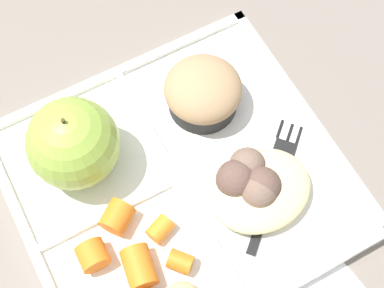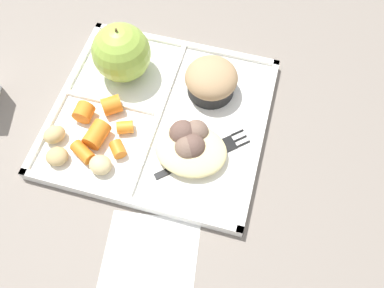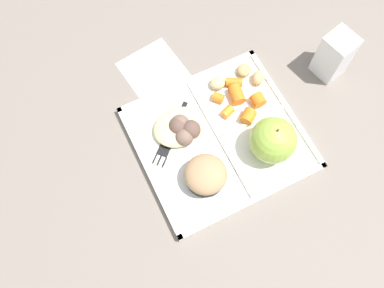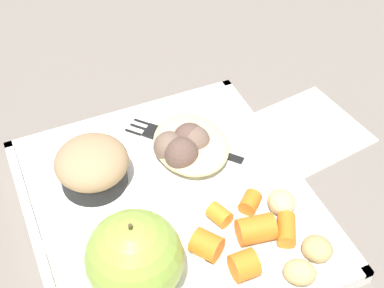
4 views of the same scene
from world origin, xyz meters
TOP-DOWN VIEW (x-y plane):
  - ground at (0.00, 0.00)m, footprint 6.00×6.00m
  - lunch_tray at (-0.00, 0.00)m, footprint 0.32×0.29m
  - green_apple at (-0.08, 0.06)m, footprint 0.09×0.09m
  - bran_muffin at (0.06, 0.06)m, footprint 0.08×0.08m
  - carrot_slice_tilted at (-0.07, -0.01)m, footprint 0.04×0.04m
  - carrot_slice_large at (-0.07, -0.06)m, footprint 0.03×0.04m
  - carrot_slice_diagonal at (-0.04, -0.08)m, footprint 0.03×0.03m
  - carrot_slice_small at (-0.11, -0.03)m, footprint 0.03×0.02m
  - carrot_slice_near_corner at (-0.04, -0.04)m, footprint 0.03×0.03m
  - egg_noodle_pile at (0.06, -0.05)m, footprint 0.10×0.08m
  - meatball_side at (0.06, -0.05)m, footprint 0.04×0.04m
  - meatball_back at (0.06, -0.05)m, footprint 0.04×0.04m
  - meatball_front at (0.05, -0.03)m, footprint 0.04×0.04m
  - meatball_center at (0.06, -0.03)m, footprint 0.04×0.04m
  - plastic_fork at (0.09, -0.04)m, footprint 0.12×0.11m

SIDE VIEW (x-z plane):
  - ground at x=0.00m, z-range 0.00..0.00m
  - lunch_tray at x=0.00m, z-range 0.00..0.02m
  - plastic_fork at x=0.09m, z-range 0.01..0.02m
  - carrot_slice_near_corner at x=-0.04m, z-range 0.01..0.03m
  - carrot_slice_diagonal at x=-0.04m, z-range 0.01..0.03m
  - egg_noodle_pile at x=0.06m, z-range 0.01..0.04m
  - carrot_slice_tilted at x=-0.07m, z-range 0.01..0.04m
  - carrot_slice_large at x=-0.07m, z-range 0.01..0.04m
  - carrot_slice_small at x=-0.11m, z-range 0.01..0.04m
  - meatball_center at x=0.06m, z-range 0.01..0.05m
  - meatball_back at x=0.06m, z-range 0.01..0.05m
  - meatball_side at x=0.06m, z-range 0.01..0.05m
  - meatball_front at x=0.05m, z-range 0.01..0.05m
  - bran_muffin at x=0.06m, z-range 0.01..0.07m
  - green_apple at x=-0.08m, z-range 0.01..0.11m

